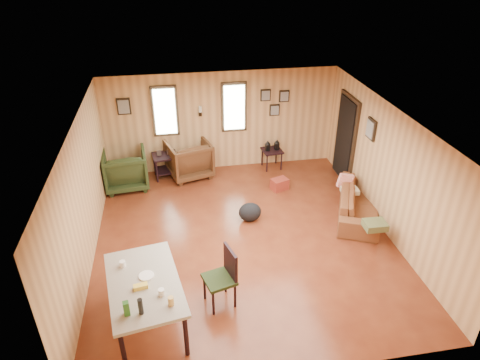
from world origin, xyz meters
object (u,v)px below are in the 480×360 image
(side_table, at_px, (272,149))
(sofa, at_px, (360,198))
(recliner_green, at_px, (125,168))
(dining_table, at_px, (144,287))
(recliner_brown, at_px, (189,157))
(end_table, at_px, (165,162))

(side_table, bearing_deg, sofa, -61.05)
(recliner_green, relative_size, dining_table, 0.55)
(recliner_brown, bearing_deg, dining_table, 62.88)
(recliner_green, relative_size, side_table, 1.30)
(end_table, height_order, side_table, side_table)
(end_table, relative_size, dining_table, 0.41)
(end_table, bearing_deg, dining_table, -94.35)
(recliner_brown, relative_size, side_table, 1.31)
(recliner_green, distance_m, side_table, 3.50)
(end_table, distance_m, side_table, 2.60)
(recliner_brown, xyz_separation_m, recliner_green, (-1.45, -0.29, -0.00))
(side_table, distance_m, dining_table, 5.45)
(sofa, xyz_separation_m, end_table, (-3.88, 2.28, 0.02))
(recliner_green, bearing_deg, dining_table, 91.73)
(recliner_brown, relative_size, recliner_green, 1.01)
(sofa, height_order, recliner_brown, recliner_brown)
(recliner_green, distance_m, dining_table, 4.26)
(end_table, bearing_deg, recliner_brown, -2.11)
(end_table, height_order, dining_table, dining_table)
(sofa, distance_m, dining_table, 4.80)
(recliner_green, relative_size, end_table, 1.35)
(side_table, bearing_deg, recliner_green, -174.19)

